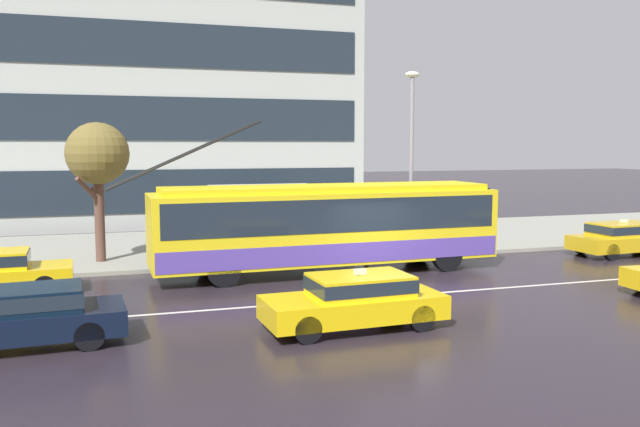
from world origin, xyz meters
name	(u,v)px	position (x,y,z in m)	size (l,w,h in m)	color
ground_plane	(391,287)	(0.00, 0.00, 0.00)	(160.00, 160.00, 0.00)	#272028
sidewalk_slab	(305,241)	(0.00, 9.33, 0.07)	(80.00, 10.00, 0.14)	gray
lane_centre_line	(408,295)	(0.00, -1.20, 0.00)	(72.00, 0.14, 0.01)	silver
trolleybus	(327,225)	(-1.13, 2.73, 1.62)	(12.89, 2.79, 5.05)	yellow
taxi_ahead_of_bus	(625,237)	(11.06, 2.56, 0.70)	(4.57, 1.97, 1.39)	gold
taxi_oncoming_near	(356,299)	(-2.61, -3.91, 0.70)	(4.29, 1.90, 1.39)	yellow
private_car_oncoming	(15,315)	(-10.02, -3.12, 0.70)	(4.70, 2.01, 1.26)	black
bus_shelter	(261,203)	(-2.64, 6.17, 2.09)	(3.86, 1.59, 2.64)	gray
pedestrian_at_shelter	(213,212)	(-4.31, 7.01, 1.71)	(1.13, 1.13, 1.95)	brown
pedestrian_approaching_curb	(217,219)	(-4.45, 5.15, 1.65)	(1.38, 1.38, 1.89)	#564246
pedestrian_walking_past	(300,207)	(-0.91, 6.81, 1.84)	(1.59, 1.59, 2.07)	#201B2F
pedestrian_waiting_by_pole	(366,211)	(1.23, 5.16, 1.76)	(1.28, 1.28, 2.06)	black
street_lamp	(411,146)	(3.20, 5.40, 4.24)	(0.60, 0.32, 6.96)	gray
street_tree_bare	(97,156)	(-8.44, 6.45, 3.89)	(2.20, 2.20, 4.94)	brown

